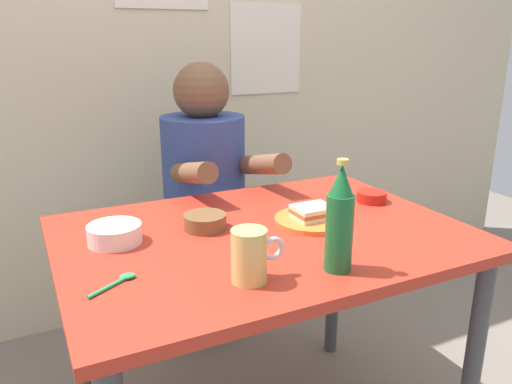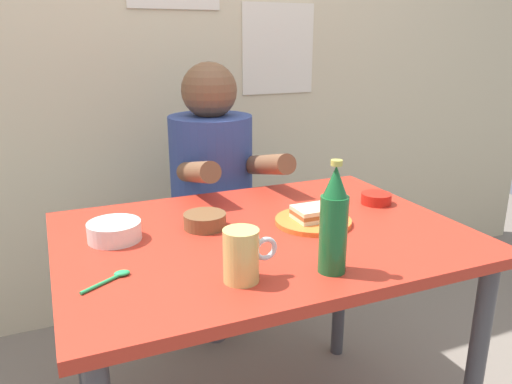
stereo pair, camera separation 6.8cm
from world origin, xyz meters
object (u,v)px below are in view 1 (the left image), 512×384
Objects in this scene: stool at (207,266)px; plate_orange at (313,221)px; person_seated at (205,169)px; sandwich at (314,212)px; dining_table at (264,262)px; beer_mug at (250,255)px; rice_bowl_white at (115,233)px; beer_bottle at (340,221)px.

stool is 0.76m from plate_orange.
sandwich is (0.10, -0.62, 0.01)m from person_seated.
dining_table is 0.63m from person_seated.
beer_mug is (-0.22, -0.87, 0.03)m from person_seated.
stool is at bearing 84.68° from dining_table.
beer_mug reaches higher than stool.
beer_mug is at bearing -57.03° from rice_bowl_white.
rice_bowl_white is at bearing 122.97° from beer_mug.
plate_orange is 0.02m from sandwich.
dining_table is 8.73× the size of beer_mug.
beer_bottle reaches higher than beer_mug.
beer_mug is at bearing -122.88° from dining_table.
plate_orange is 0.84× the size of beer_bottle.
rice_bowl_white is at bearing 138.11° from beer_bottle.
plate_orange is at bearing -10.85° from rice_bowl_white.
beer_mug is 0.42m from rice_bowl_white.
beer_bottle is (-0.01, -0.90, 0.09)m from person_seated.
plate_orange is 0.55m from rice_bowl_white.
beer_mug is (-0.16, -0.25, 0.15)m from dining_table.
beer_mug reaches higher than sandwich.
stool is 0.42m from person_seated.
sandwich reaches higher than plate_orange.
plate_orange is (0.10, -0.62, -0.02)m from person_seated.
sandwich is at bearing -1.56° from dining_table.
plate_orange is 0.40m from beer_mug.
stool is 4.09× the size of sandwich.
plate_orange reaches higher than dining_table.
person_seated is 0.89m from beer_mug.
stool is at bearing 76.01° from beer_mug.
beer_bottle is (0.20, -0.04, 0.06)m from beer_mug.
person_seated is at bearing -90.00° from stool.
beer_mug is 0.22m from beer_bottle.
sandwich is (0.10, -0.63, 0.42)m from stool.
stool is 1.05m from beer_bottle.
rice_bowl_white reaches higher than dining_table.
beer_bottle reaches higher than rice_bowl_white.
dining_table is 1.53× the size of person_seated.
stool is 0.81m from rice_bowl_white.
sandwich reaches higher than stool.
stool is 0.63× the size of person_seated.
sandwich is 0.42× the size of beer_bottle.
plate_orange is 1.57× the size of rice_bowl_white.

